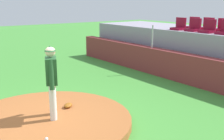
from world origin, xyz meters
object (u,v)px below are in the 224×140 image
(stadium_chair_2, at_px, (208,29))
(stadium_chair_1, at_px, (194,27))
(stadium_chair_8, at_px, (222,27))
(stadium_chair_0, at_px, (179,26))
(stadium_chair_6, at_px, (193,25))
(stadium_chair_7, at_px, (207,26))
(baseball, at_px, (46,139))
(pitcher, at_px, (52,76))
(fielding_glove, at_px, (68,105))

(stadium_chair_2, bearing_deg, stadium_chair_1, -2.57)
(stadium_chair_2, xyz_separation_m, stadium_chair_8, (0.01, 0.89, 0.00))
(stadium_chair_1, distance_m, stadium_chair_8, 1.10)
(stadium_chair_1, bearing_deg, stadium_chair_0, 3.25)
(stadium_chair_6, bearing_deg, stadium_chair_7, -175.80)
(stadium_chair_1, xyz_separation_m, stadium_chair_8, (0.68, 0.86, 0.00))
(stadium_chair_8, bearing_deg, stadium_chair_2, 89.65)
(stadium_chair_6, relative_size, stadium_chair_8, 1.00)
(stadium_chair_8, bearing_deg, stadium_chair_6, 0.41)
(baseball, height_order, stadium_chair_6, stadium_chair_6)
(stadium_chair_2, relative_size, stadium_chair_6, 1.00)
(pitcher, height_order, stadium_chair_8, stadium_chair_8)
(fielding_glove, height_order, stadium_chair_1, stadium_chair_1)
(pitcher, xyz_separation_m, stadium_chair_2, (-0.38, 6.49, 0.73))
(stadium_chair_2, height_order, stadium_chair_6, same)
(stadium_chair_0, height_order, stadium_chair_1, same)
(pitcher, relative_size, fielding_glove, 5.80)
(stadium_chair_1, relative_size, stadium_chair_6, 1.00)
(baseball, height_order, fielding_glove, fielding_glove)
(pitcher, relative_size, stadium_chair_8, 3.48)
(pitcher, distance_m, stadium_chair_8, 7.43)
(fielding_glove, distance_m, stadium_chair_0, 6.31)
(pitcher, bearing_deg, fielding_glove, 144.70)
(fielding_glove, distance_m, stadium_chair_6, 7.16)
(pitcher, xyz_separation_m, stadium_chair_8, (-0.38, 7.38, 0.73))
(stadium_chair_1, xyz_separation_m, stadium_chair_7, (-0.03, 0.90, 0.00))
(stadium_chair_6, distance_m, stadium_chair_8, 1.39)
(stadium_chair_1, height_order, stadium_chair_2, same)
(pitcher, distance_m, stadium_chair_2, 6.54)
(stadium_chair_1, bearing_deg, stadium_chair_8, -128.04)
(stadium_chair_1, height_order, stadium_chair_8, same)
(stadium_chair_7, relative_size, stadium_chair_8, 1.00)
(stadium_chair_0, bearing_deg, stadium_chair_1, -176.75)
(fielding_glove, height_order, stadium_chair_7, stadium_chair_7)
(baseball, relative_size, stadium_chair_6, 0.15)
(stadium_chair_0, height_order, stadium_chair_7, same)
(pitcher, height_order, stadium_chair_2, stadium_chair_2)
(fielding_glove, relative_size, stadium_chair_8, 0.60)
(stadium_chair_6, bearing_deg, stadium_chair_2, 147.40)
(stadium_chair_8, bearing_deg, stadium_chair_1, 51.96)
(stadium_chair_1, relative_size, stadium_chair_7, 1.00)
(baseball, distance_m, stadium_chair_7, 8.49)
(stadium_chair_0, xyz_separation_m, stadium_chair_6, (-0.01, 0.89, 0.00))
(stadium_chair_1, bearing_deg, fielding_glove, 96.80)
(stadium_chair_0, xyz_separation_m, stadium_chair_7, (0.67, 0.94, 0.00))
(baseball, relative_size, stadium_chair_2, 0.15)
(pitcher, bearing_deg, stadium_chair_1, 122.66)
(stadium_chair_0, height_order, stadium_chair_2, same)
(pitcher, bearing_deg, stadium_chair_0, 128.66)
(stadium_chair_1, bearing_deg, baseball, 106.16)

